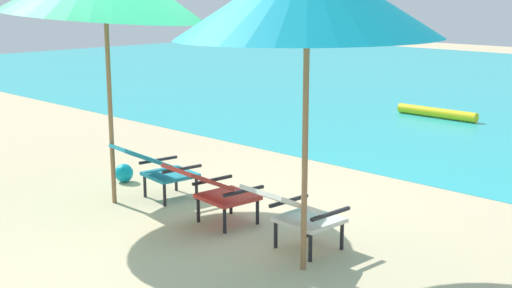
{
  "coord_description": "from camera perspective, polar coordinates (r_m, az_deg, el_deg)",
  "views": [
    {
      "loc": [
        4.94,
        -4.38,
        2.33
      ],
      "look_at": [
        0.0,
        0.65,
        0.75
      ],
      "focal_mm": 48.18,
      "sensor_mm": 36.0,
      "label": 1
    }
  ],
  "objects": [
    {
      "name": "beach_ball",
      "position": [
        8.68,
        -10.91,
        -2.38
      ],
      "size": [
        0.23,
        0.23,
        0.23
      ],
      "primitive_type": "sphere",
      "color": "#0A93AD",
      "rests_on": "ground_plane"
    },
    {
      "name": "ground_plane",
      "position": [
        10.0,
        13.58,
        -1.2
      ],
      "size": [
        40.0,
        40.0,
        0.0
      ],
      "primitive_type": "plane",
      "color": "#CCB78E"
    },
    {
      "name": "swim_buoy",
      "position": [
        13.27,
        14.76,
        2.53
      ],
      "size": [
        1.6,
        0.18,
        0.18
      ],
      "primitive_type": "cylinder",
      "rotation": [
        0.0,
        1.57,
        0.0
      ],
      "color": "yellow",
      "rests_on": "ocean_band"
    },
    {
      "name": "lounge_chair_left",
      "position": [
        7.77,
        -8.26,
        -1.85
      ],
      "size": [
        0.64,
        0.94,
        0.68
      ],
      "color": "teal",
      "rests_on": "ground_plane"
    },
    {
      "name": "lounge_chair_center",
      "position": [
        6.87,
        -3.52,
        -3.68
      ],
      "size": [
        0.62,
        0.92,
        0.68
      ],
      "color": "red",
      "rests_on": "ground_plane"
    },
    {
      "name": "lounge_chair_right",
      "position": [
        6.18,
        3.33,
        -5.55
      ],
      "size": [
        0.58,
        0.9,
        0.68
      ],
      "color": "silver",
      "rests_on": "ground_plane"
    }
  ]
}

